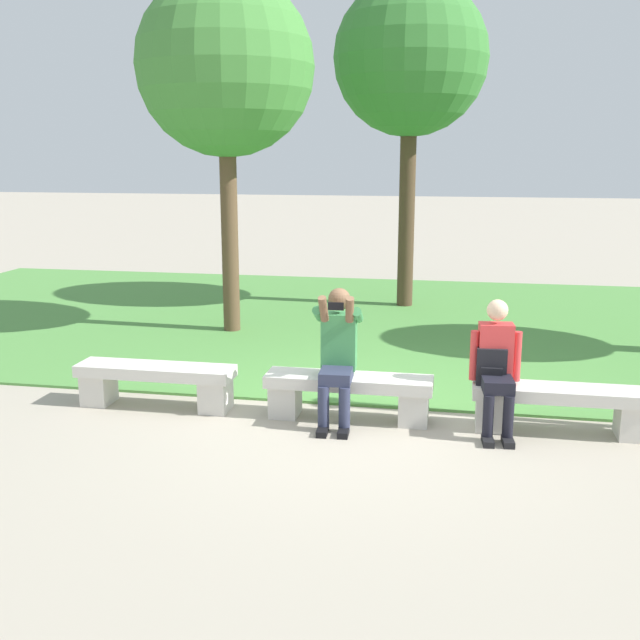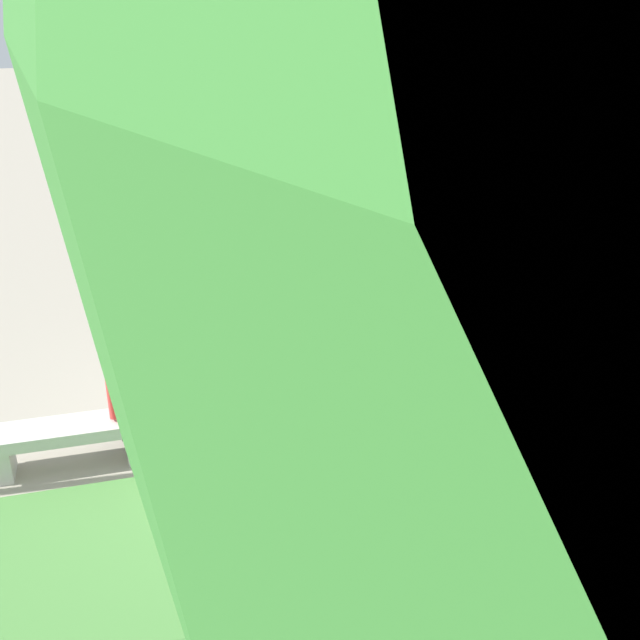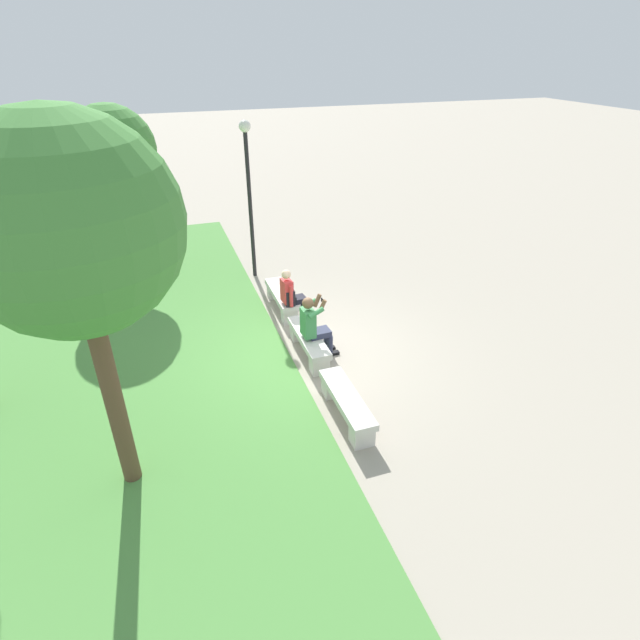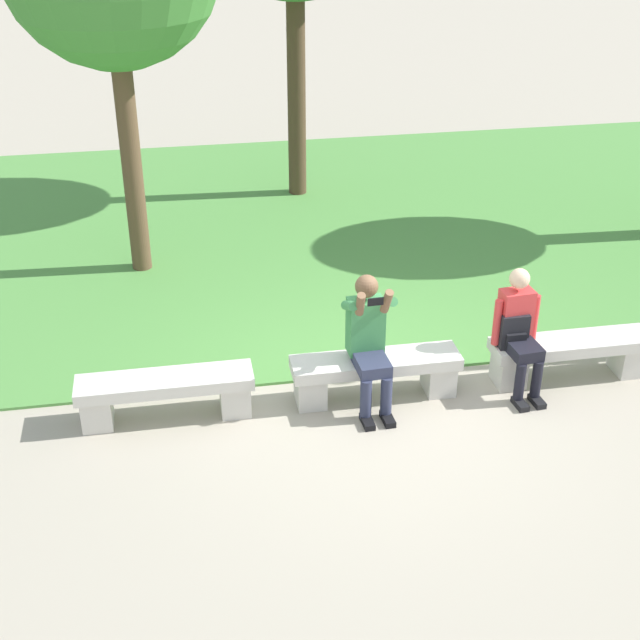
{
  "view_description": "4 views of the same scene",
  "coord_description": "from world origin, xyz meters",
  "views": [
    {
      "loc": [
        1.03,
        -7.02,
        2.6
      ],
      "look_at": [
        -0.26,
        -0.14,
        1.03
      ],
      "focal_mm": 42.0,
      "sensor_mm": 36.0,
      "label": 1
    },
    {
      "loc": [
        1.32,
        6.29,
        4.14
      ],
      "look_at": [
        -0.49,
        -0.4,
        1.04
      ],
      "focal_mm": 42.0,
      "sensor_mm": 36.0,
      "label": 2
    },
    {
      "loc": [
        -8.01,
        2.53,
        5.52
      ],
      "look_at": [
        -0.3,
        -0.13,
        0.92
      ],
      "focal_mm": 28.0,
      "sensor_mm": 36.0,
      "label": 3
    },
    {
      "loc": [
        -1.84,
        -7.18,
        4.9
      ],
      "look_at": [
        -0.58,
        -0.17,
        1.01
      ],
      "focal_mm": 50.0,
      "sensor_mm": 36.0,
      "label": 4
    }
  ],
  "objects": [
    {
      "name": "ground_plane",
      "position": [
        0.0,
        0.0,
        0.0
      ],
      "size": [
        80.0,
        80.0,
        0.0
      ],
      "primitive_type": "plane",
      "color": "#A89E8C"
    },
    {
      "name": "bench_main",
      "position": [
        -2.03,
        0.0,
        0.29
      ],
      "size": [
        1.66,
        0.4,
        0.45
      ],
      "color": "beige",
      "rests_on": "ground"
    },
    {
      "name": "bench_near",
      "position": [
        0.0,
        0.0,
        0.29
      ],
      "size": [
        1.66,
        0.4,
        0.45
      ],
      "color": "beige",
      "rests_on": "ground"
    },
    {
      "name": "bench_mid",
      "position": [
        2.03,
        0.0,
        0.29
      ],
      "size": [
        1.66,
        0.4,
        0.45
      ],
      "color": "beige",
      "rests_on": "ground"
    },
    {
      "name": "person_photographer",
      "position": [
        -0.1,
        -0.08,
        0.74
      ],
      "size": [
        0.48,
        0.74,
        1.32
      ],
      "color": "black",
      "rests_on": "ground"
    },
    {
      "name": "person_distant",
      "position": [
        1.41,
        -0.07,
        0.67
      ],
      "size": [
        0.48,
        0.69,
        1.26
      ],
      "color": "black",
      "rests_on": "ground"
    },
    {
      "name": "backpack",
      "position": [
        1.37,
        -0.01,
        0.63
      ],
      "size": [
        0.28,
        0.24,
        0.43
      ],
      "color": "black",
      "rests_on": "bench_mid"
    }
  ]
}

